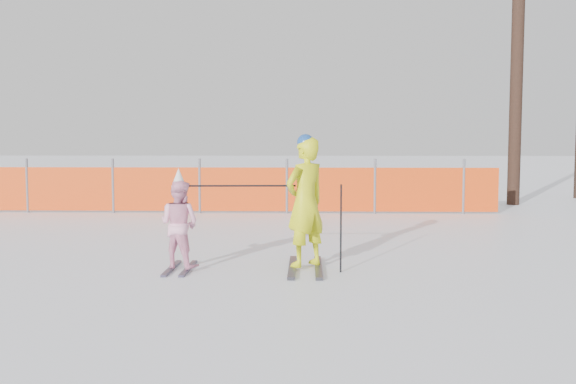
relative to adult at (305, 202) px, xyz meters
The scene contains 6 objects.
ground 1.00m from the adult, 117.61° to the right, with size 120.00×120.00×0.00m, color white.
adult is the anchor object (origin of this frame).
child 1.65m from the adult, behind, with size 0.67×0.98×1.32m.
ski_poles 0.27m from the adult, 155.14° to the right, with size 1.96×0.22×1.12m.
safety_fence 7.03m from the adult, 116.00° to the left, with size 14.81×0.06×1.25m.
tree_trunks 11.35m from the adult, 55.66° to the left, with size 2.77×2.23×6.67m.
Camera 1 is at (0.25, -7.81, 1.68)m, focal length 40.00 mm.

